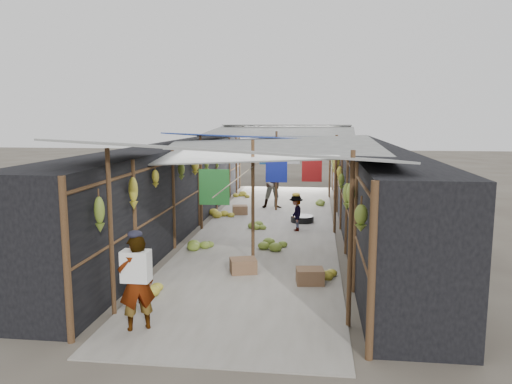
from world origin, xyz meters
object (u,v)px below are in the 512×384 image
at_px(vendor_elderly, 137,283).
at_px(shopper_blue, 274,183).
at_px(crate_near, 243,266).
at_px(vendor_seated, 296,213).
at_px(black_basin, 302,219).

distance_m(vendor_elderly, shopper_blue, 10.00).
relative_size(crate_near, vendor_elderly, 0.35).
relative_size(crate_near, vendor_seated, 0.51).
bearing_deg(black_basin, vendor_elderly, -105.44).
bearing_deg(crate_near, vendor_elderly, -128.93).
xyz_separation_m(crate_near, vendor_seated, (0.87, 3.80, 0.35)).
distance_m(crate_near, black_basin, 5.05).
height_order(black_basin, shopper_blue, shopper_blue).
bearing_deg(shopper_blue, crate_near, -101.14).
height_order(black_basin, vendor_elderly, vendor_elderly).
distance_m(black_basin, vendor_seated, 1.23).
relative_size(crate_near, shopper_blue, 0.29).
distance_m(crate_near, vendor_elderly, 3.06).
height_order(shopper_blue, vendor_seated, shopper_blue).
xyz_separation_m(black_basin, shopper_blue, (-1.00, 2.19, 0.77)).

